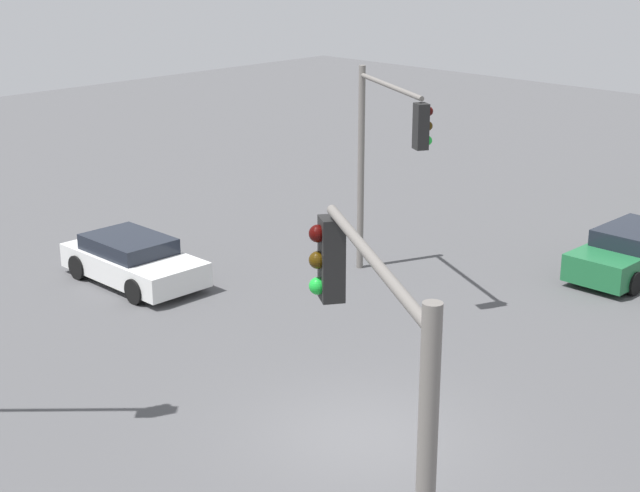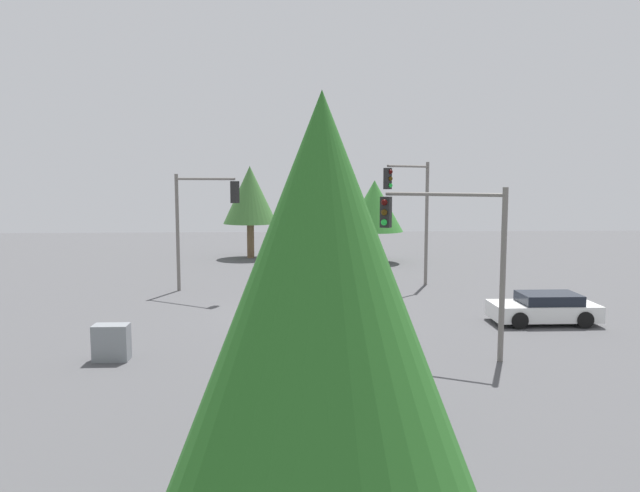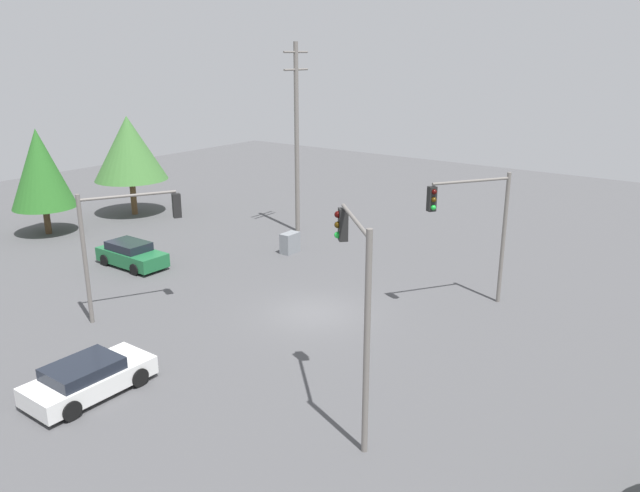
{
  "view_description": "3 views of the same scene",
  "coord_description": "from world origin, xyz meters",
  "px_view_note": "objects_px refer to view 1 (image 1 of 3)",
  "views": [
    {
      "loc": [
        -10.79,
        12.07,
        9.0
      ],
      "look_at": [
        1.86,
        -0.8,
        3.11
      ],
      "focal_mm": 55.0,
      "sensor_mm": 36.0,
      "label": 1
    },
    {
      "loc": [
        -0.25,
        -26.2,
        5.91
      ],
      "look_at": [
        0.88,
        -0.96,
        3.08
      ],
      "focal_mm": 35.0,
      "sensor_mm": 36.0,
      "label": 2
    },
    {
      "loc": [
        20.16,
        15.37,
        11.03
      ],
      "look_at": [
        -0.07,
        0.3,
        3.14
      ],
      "focal_mm": 35.0,
      "sensor_mm": 36.0,
      "label": 3
    }
  ],
  "objects_px": {
    "sedan_white": "(133,260)",
    "traffic_signal_aux": "(385,143)",
    "sedan_green": "(630,252)",
    "traffic_signal_main": "(377,417)"
  },
  "relations": [
    {
      "from": "sedan_white",
      "to": "traffic_signal_main",
      "type": "bearing_deg",
      "value": 64.32
    },
    {
      "from": "traffic_signal_main",
      "to": "traffic_signal_aux",
      "type": "xyz_separation_m",
      "value": [
        9.72,
        -11.37,
        -0.29
      ]
    },
    {
      "from": "sedan_green",
      "to": "traffic_signal_aux",
      "type": "xyz_separation_m",
      "value": [
        4.1,
        5.45,
        3.21
      ]
    },
    {
      "from": "traffic_signal_aux",
      "to": "sedan_white",
      "type": "bearing_deg",
      "value": -111.6
    },
    {
      "from": "traffic_signal_main",
      "to": "traffic_signal_aux",
      "type": "bearing_deg",
      "value": -16.18
    },
    {
      "from": "sedan_green",
      "to": "traffic_signal_aux",
      "type": "bearing_deg",
      "value": 53.03
    },
    {
      "from": "sedan_white",
      "to": "traffic_signal_aux",
      "type": "distance_m",
      "value": 7.36
    },
    {
      "from": "sedan_green",
      "to": "sedan_white",
      "type": "relative_size",
      "value": 0.98
    },
    {
      "from": "sedan_white",
      "to": "traffic_signal_aux",
      "type": "height_order",
      "value": "traffic_signal_aux"
    },
    {
      "from": "sedan_green",
      "to": "sedan_white",
      "type": "xyz_separation_m",
      "value": [
        9.12,
        9.73,
        -0.04
      ]
    }
  ]
}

